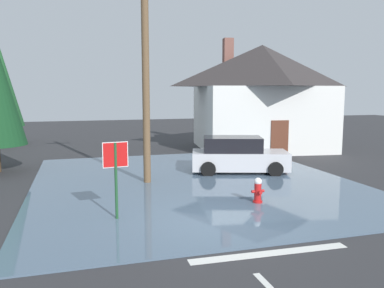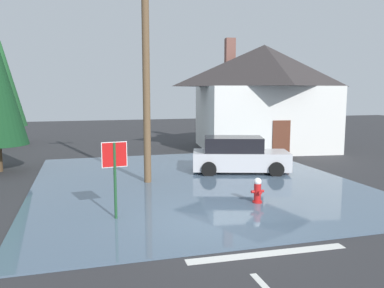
# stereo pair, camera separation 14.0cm
# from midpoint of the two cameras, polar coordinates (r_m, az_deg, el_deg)

# --- Properties ---
(ground_plane) EXTENTS (80.00, 80.00, 0.10)m
(ground_plane) POSITION_cam_midpoint_polar(r_m,az_deg,el_deg) (10.96, 3.95, -11.64)
(ground_plane) COLOR #2D2D30
(flood_puddle) EXTENTS (12.16, 13.49, 0.05)m
(flood_puddle) POSITION_cam_midpoint_polar(r_m,az_deg,el_deg) (15.58, 0.51, -5.49)
(flood_puddle) COLOR #4C6075
(flood_puddle) RESTS_ON ground
(lane_stop_bar) EXTENTS (3.76, 0.40, 0.01)m
(lane_stop_bar) POSITION_cam_midpoint_polar(r_m,az_deg,el_deg) (9.18, 11.46, -15.34)
(lane_stop_bar) COLOR silver
(lane_stop_bar) RESTS_ON ground
(stop_sign_near) EXTENTS (0.70, 0.11, 2.20)m
(stop_sign_near) POSITION_cam_midpoint_polar(r_m,az_deg,el_deg) (10.97, -10.83, -2.99)
(stop_sign_near) COLOR #1E4C28
(stop_sign_near) RESTS_ON ground
(fire_hydrant) EXTENTS (0.43, 0.37, 0.85)m
(fire_hydrant) POSITION_cam_midpoint_polar(r_m,az_deg,el_deg) (12.73, 9.83, -6.78)
(fire_hydrant) COLOR red
(fire_hydrant) RESTS_ON ground
(utility_pole) EXTENTS (1.60, 0.28, 9.39)m
(utility_pole) POSITION_cam_midpoint_polar(r_m,az_deg,el_deg) (15.17, -6.46, 12.56)
(utility_pole) COLOR brown
(utility_pole) RESTS_ON ground
(house) EXTENTS (8.91, 7.88, 6.89)m
(house) POSITION_cam_midpoint_polar(r_m,az_deg,el_deg) (24.88, 10.48, 6.97)
(house) COLOR silver
(house) RESTS_ON ground
(parked_car) EXTENTS (4.47, 2.85, 1.59)m
(parked_car) POSITION_cam_midpoint_polar(r_m,az_deg,el_deg) (17.35, 7.01, -1.71)
(parked_car) COLOR silver
(parked_car) RESTS_ON ground
(pine_tree_mid_left) EXTENTS (2.77, 2.77, 6.91)m
(pine_tree_mid_left) POSITION_cam_midpoint_polar(r_m,az_deg,el_deg) (29.19, -25.67, 7.90)
(pine_tree_mid_left) COLOR #4C3823
(pine_tree_mid_left) RESTS_ON ground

